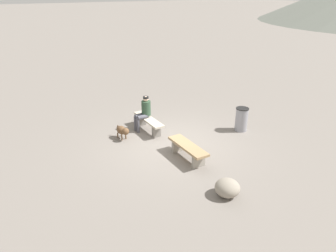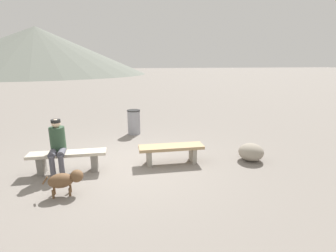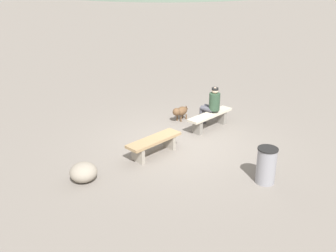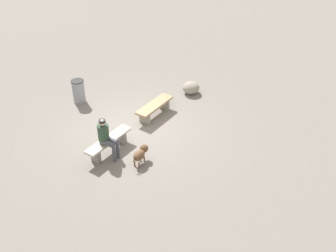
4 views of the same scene
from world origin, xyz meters
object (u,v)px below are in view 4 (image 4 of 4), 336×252
bench_right (109,143)px  trash_bin (79,91)px  boulder (191,88)px  dog (141,153)px  bench_left (155,107)px  seated_person (106,136)px

bench_right → trash_bin: 3.34m
trash_bin → boulder: size_ratio=1.35×
trash_bin → boulder: trash_bin is taller
dog → trash_bin: (-1.58, -3.95, 0.12)m
bench_left → trash_bin: size_ratio=1.89×
dog → trash_bin: size_ratio=0.86×
seated_person → trash_bin: size_ratio=1.47×
dog → boulder: dog is taller
bench_left → boulder: 2.07m
bench_left → bench_right: 2.43m
bench_left → trash_bin: trash_bin is taller
bench_left → boulder: bench_left is taller
bench_left → boulder: bearing=174.9°
boulder → trash_bin: bearing=-48.0°
dog → trash_bin: bearing=63.0°
bench_right → trash_bin: (-1.71, -2.86, 0.09)m
bench_right → dog: bearing=98.6°
seated_person → bench_left: bearing=179.5°
seated_person → dog: (-0.31, 0.99, -0.42)m
seated_person → boulder: 4.69m
bench_left → seated_person: 2.63m
boulder → bench_left: bearing=-6.6°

